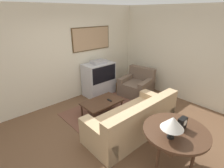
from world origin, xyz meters
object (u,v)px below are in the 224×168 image
armchair (137,86)px  table_lamp (173,123)px  tv (99,79)px  coffee_table (102,103)px  couch (133,121)px  console_table (176,134)px  mantel_clock (182,123)px

armchair → table_lamp: table_lamp is taller
tv → armchair: (0.87, -0.85, -0.24)m
coffee_table → armchair: bearing=6.7°
armchair → tv: bearing=-144.9°
couch → console_table: couch is taller
coffee_table → table_lamp: (-0.38, -2.11, 0.66)m
armchair → mantel_clock: mantel_clock is taller
tv → table_lamp: 3.37m
tv → mantel_clock: bearing=-103.6°
coffee_table → console_table: (-0.15, -2.08, 0.33)m
tv → console_table: (-0.86, -3.12, 0.14)m
couch → mantel_clock: mantel_clock is taller
coffee_table → console_table: 2.11m
tv → couch: (-0.70, -2.07, -0.23)m
armchair → table_lamp: bearing=-51.1°
tv → coffee_table: (-0.72, -1.03, -0.19)m
couch → armchair: (1.57, 1.23, -0.02)m
console_table → mantel_clock: 0.20m
tv → coffee_table: size_ratio=1.11×
console_table → armchair: bearing=52.6°
tv → table_lamp: size_ratio=3.09×
armchair → coffee_table: armchair is taller
coffee_table → table_lamp: 2.25m
mantel_clock → tv: bearing=76.4°
tv → couch: tv is taller
couch → console_table: (-0.16, -1.04, 0.37)m
armchair → table_lamp: 3.11m
couch → console_table: 1.12m
armchair → couch: bearing=-62.7°
coffee_table → couch: bearing=-89.1°
coffee_table → mantel_clock: size_ratio=5.10×
tv → console_table: 3.24m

